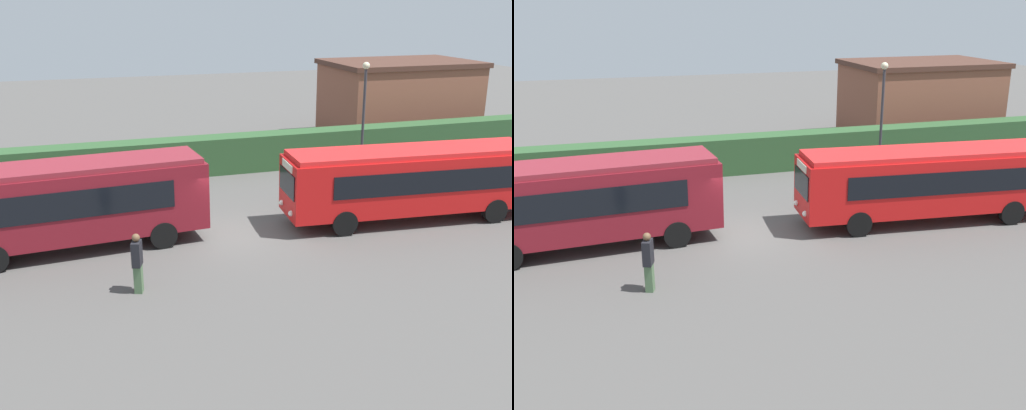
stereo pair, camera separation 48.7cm
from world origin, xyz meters
The scene contains 10 objects.
ground_plane centered at (0.00, 0.00, 0.00)m, with size 103.08×103.08×0.00m, color #514F4C.
bus_maroon centered at (-5.52, 0.38, 1.84)m, with size 9.49×3.06×3.19m.
bus_red centered at (7.48, -0.57, 1.73)m, with size 10.63×3.28×2.97m.
person_left centered at (-6.46, 2.50, 0.88)m, with size 0.50×0.46×1.68m.
person_center centered at (-3.93, -3.81, 1.03)m, with size 0.40×0.53×1.93m.
person_right centered at (8.69, 1.38, 0.98)m, with size 0.51×0.37×1.85m.
hedge_row centered at (0.00, 8.82, 0.94)m, with size 63.54×1.45×1.89m, color #2D522C.
depot_building centered at (15.23, 13.89, 2.44)m, with size 9.23×6.27×4.86m.
traffic_cone centered at (12.05, 3.70, 0.30)m, with size 0.36×0.36×0.60m, color orange.
lamppost centered at (8.89, 6.46, 3.52)m, with size 0.36×0.36×5.65m.
Camera 2 is at (-5.28, -21.42, 8.65)m, focal length 43.16 mm.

